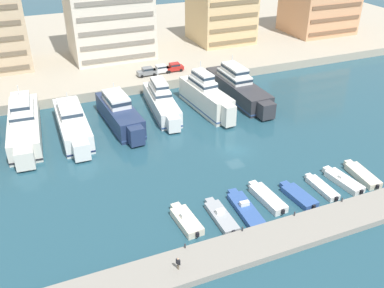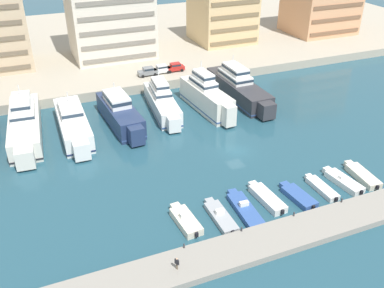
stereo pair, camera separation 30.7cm
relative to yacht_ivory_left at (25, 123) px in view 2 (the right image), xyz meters
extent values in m
plane|color=#234C5B|center=(30.08, -17.95, -2.22)|extent=(400.00, 400.00, 0.00)
cube|color=#ADA38E|center=(30.08, 44.58, -1.27)|extent=(180.00, 70.00, 1.91)
cube|color=gray|center=(30.08, -37.96, -1.80)|extent=(120.00, 4.98, 0.84)
cube|color=silver|center=(0.01, 0.11, -0.56)|extent=(6.10, 19.74, 3.33)
cube|color=silver|center=(-0.71, -10.68, -0.48)|extent=(2.80, 2.58, 2.83)
cube|color=black|center=(0.01, 0.11, -1.64)|extent=(6.16, 19.94, 0.24)
cube|color=white|center=(0.10, 1.57, 1.77)|extent=(4.29, 8.41, 1.34)
cube|color=#233342|center=(0.10, 1.57, 1.91)|extent=(4.35, 8.49, 0.48)
cube|color=white|center=(0.10, 1.57, 3.17)|extent=(3.35, 6.56, 1.46)
cube|color=#233342|center=(0.10, 1.57, 3.32)|extent=(3.39, 6.62, 0.53)
cylinder|color=silver|center=(0.19, 2.79, 4.80)|extent=(0.16, 0.16, 1.80)
cube|color=silver|center=(0.69, 10.27, -1.31)|extent=(4.14, 1.17, 0.20)
cube|color=white|center=(7.46, -2.15, -0.63)|extent=(4.62, 16.50, 3.18)
cube|color=white|center=(7.33, -11.36, -0.55)|extent=(2.44, 2.23, 2.70)
cube|color=#192347|center=(7.46, -2.15, -1.67)|extent=(4.66, 16.67, 0.24)
cube|color=white|center=(7.48, -0.92, 1.73)|extent=(3.52, 6.95, 1.56)
cube|color=#233342|center=(7.48, -0.92, 1.89)|extent=(3.56, 7.02, 0.56)
cylinder|color=silver|center=(7.49, 0.12, 3.41)|extent=(0.16, 0.16, 1.80)
cube|color=white|center=(7.58, 6.52, -1.35)|extent=(3.74, 0.95, 0.20)
cube|color=navy|center=(15.59, -1.84, -0.51)|extent=(5.21, 15.22, 3.43)
cube|color=navy|center=(16.12, -10.27, -0.42)|extent=(2.48, 2.28, 2.92)
cube|color=#334C7F|center=(15.59, -1.84, -1.62)|extent=(5.26, 15.37, 0.24)
cube|color=white|center=(15.52, -0.71, 2.07)|extent=(3.73, 6.49, 1.72)
cube|color=#233342|center=(15.52, -0.71, 2.24)|extent=(3.77, 6.55, 0.62)
cylinder|color=silver|center=(15.46, 0.23, 3.83)|extent=(0.16, 0.16, 1.80)
cube|color=navy|center=(15.09, 6.09, -1.28)|extent=(3.69, 1.13, 0.20)
cube|color=white|center=(24.05, 0.23, -0.75)|extent=(5.32, 15.95, 2.95)
cube|color=white|center=(23.19, -8.40, -0.67)|extent=(2.26, 2.09, 2.51)
cube|color=#334C7F|center=(24.05, 0.23, -1.71)|extent=(5.37, 16.11, 0.24)
cube|color=white|center=(24.16, 1.40, 1.40)|extent=(3.59, 6.83, 1.35)
cube|color=#233342|center=(24.16, 1.40, 1.54)|extent=(3.63, 6.90, 0.48)
cube|color=white|center=(24.16, 1.40, 2.72)|extent=(2.80, 5.33, 1.30)
cube|color=#233342|center=(24.16, 1.40, 2.85)|extent=(2.83, 5.38, 0.47)
cylinder|color=silver|center=(24.26, 2.38, 4.27)|extent=(0.16, 0.16, 1.80)
cube|color=white|center=(24.87, 8.47, -1.41)|extent=(3.29, 1.21, 0.20)
cube|color=silver|center=(31.86, -2.21, -0.06)|extent=(4.95, 14.86, 4.32)
cube|color=silver|center=(32.55, -10.31, 0.05)|extent=(2.20, 2.03, 3.67)
cube|color=#334C7F|center=(31.86, -2.21, -1.47)|extent=(5.00, 15.00, 0.24)
cube|color=white|center=(31.76, -1.12, 2.77)|extent=(3.41, 6.35, 1.34)
cube|color=#233342|center=(31.76, -1.12, 2.90)|extent=(3.45, 6.42, 0.48)
cube|color=white|center=(31.76, -1.12, 4.12)|extent=(2.66, 4.96, 1.37)
cube|color=#233342|center=(31.76, -1.12, 4.26)|extent=(2.69, 5.01, 0.49)
cylinder|color=silver|center=(31.68, -0.20, 5.70)|extent=(0.16, 0.16, 1.80)
cube|color=silver|center=(31.19, 5.51, -1.03)|extent=(3.23, 1.17, 0.20)
cube|color=#333338|center=(40.02, 0.55, -0.55)|extent=(5.07, 19.12, 3.35)
cube|color=#333338|center=(40.16, -10.06, -0.47)|extent=(2.68, 2.44, 2.84)
cube|color=#334C7F|center=(40.02, 0.55, -1.64)|extent=(5.12, 19.31, 0.24)
cube|color=white|center=(40.00, 1.98, 1.78)|extent=(3.86, 8.05, 1.32)
cube|color=#233342|center=(40.00, 1.98, 1.92)|extent=(3.91, 8.13, 0.48)
cube|color=white|center=(40.00, 1.98, 3.15)|extent=(3.01, 6.28, 1.41)
cube|color=#233342|center=(40.00, 1.98, 3.29)|extent=(3.05, 6.34, 0.51)
cylinder|color=silver|center=(39.99, 3.18, 4.75)|extent=(0.16, 0.16, 1.80)
cube|color=#333338|center=(39.89, 10.53, -1.30)|extent=(4.11, 0.95, 0.20)
cube|color=beige|center=(16.31, -31.30, -1.73)|extent=(2.52, 5.38, 0.99)
cube|color=beige|center=(16.09, -28.27, -1.73)|extent=(1.25, 1.05, 0.84)
cube|color=silver|center=(16.28, -30.91, -0.96)|extent=(1.22, 0.69, 0.55)
cube|color=#283847|center=(16.26, -30.63, -0.88)|extent=(1.07, 0.16, 0.33)
cube|color=black|center=(16.52, -34.09, -1.58)|extent=(0.38, 0.31, 0.60)
cube|color=#9EA3A8|center=(20.63, -32.09, -1.86)|extent=(2.01, 6.04, 0.73)
cube|color=#9EA3A8|center=(20.63, -28.67, -1.86)|extent=(1.11, 0.91, 0.62)
cube|color=silver|center=(20.63, -31.64, -1.23)|extent=(1.11, 0.60, 0.53)
cube|color=#283847|center=(20.63, -31.36, -1.15)|extent=(1.01, 0.08, 0.32)
cube|color=black|center=(20.63, -35.29, -1.71)|extent=(0.36, 0.28, 0.60)
cube|color=#33569E|center=(24.09, -31.98, -1.86)|extent=(2.52, 7.02, 0.74)
cube|color=#33569E|center=(24.30, -28.09, -1.86)|extent=(1.24, 1.03, 0.63)
cube|color=silver|center=(24.12, -31.46, -1.21)|extent=(1.22, 0.66, 0.56)
cube|color=#283847|center=(24.14, -31.18, -1.13)|extent=(1.08, 0.14, 0.33)
cube|color=black|center=(23.90, -35.61, -1.71)|extent=(0.37, 0.30, 0.60)
cube|color=white|center=(27.81, -31.15, -1.74)|extent=(2.41, 6.18, 0.97)
cube|color=white|center=(27.58, -27.73, -1.74)|extent=(1.16, 0.98, 0.82)
cube|color=black|center=(28.03, -34.35, -1.59)|extent=(0.38, 0.30, 0.60)
cube|color=#33569E|center=(31.96, -32.27, -1.84)|extent=(2.67, 5.24, 0.78)
cube|color=#33569E|center=(31.67, -29.32, -1.84)|extent=(1.30, 1.10, 0.66)
cube|color=black|center=(32.22, -34.96, -1.69)|extent=(0.39, 0.31, 0.60)
cube|color=white|center=(35.97, -31.83, -1.85)|extent=(1.71, 5.38, 0.74)
cube|color=white|center=(35.93, -28.82, -1.85)|extent=(0.91, 0.75, 0.63)
cube|color=black|center=(36.01, -34.69, -1.70)|extent=(0.36, 0.29, 0.60)
cube|color=white|center=(39.68, -31.79, -1.78)|extent=(2.60, 5.91, 0.88)
cube|color=white|center=(39.34, -28.54, -1.78)|extent=(1.20, 1.02, 0.75)
cube|color=silver|center=(39.64, -31.36, -1.17)|extent=(1.16, 0.71, 0.35)
cube|color=#283847|center=(39.61, -31.09, -1.12)|extent=(1.01, 0.18, 0.21)
cube|color=black|center=(40.00, -34.82, -1.63)|extent=(0.39, 0.32, 0.60)
cube|color=beige|center=(43.04, -31.69, -1.76)|extent=(2.57, 5.95, 0.93)
cube|color=beige|center=(43.34, -28.40, -1.76)|extent=(1.21, 1.03, 0.79)
cube|color=black|center=(42.77, -34.76, -1.61)|extent=(0.38, 0.31, 0.60)
cube|color=slate|center=(25.63, 14.06, 0.40)|extent=(4.12, 1.76, 0.80)
cube|color=slate|center=(25.78, 14.06, 1.14)|extent=(2.12, 1.59, 0.68)
cube|color=#1E2833|center=(25.78, 14.06, 1.14)|extent=(2.08, 1.60, 0.37)
cylinder|color=black|center=(24.29, 13.19, 0.00)|extent=(0.64, 0.23, 0.64)
cylinder|color=black|center=(24.26, 14.89, 0.00)|extent=(0.64, 0.23, 0.64)
cylinder|color=black|center=(26.99, 13.23, 0.00)|extent=(0.64, 0.23, 0.64)
cylinder|color=black|center=(26.96, 14.93, 0.00)|extent=(0.64, 0.23, 0.64)
cube|color=white|center=(28.68, 14.30, 0.40)|extent=(4.16, 1.86, 0.80)
cube|color=white|center=(28.83, 14.31, 1.14)|extent=(2.16, 1.64, 0.68)
cube|color=#1E2833|center=(28.83, 14.31, 1.14)|extent=(2.12, 1.66, 0.37)
cylinder|color=black|center=(27.36, 13.40, 0.00)|extent=(0.65, 0.25, 0.64)
cylinder|color=black|center=(27.29, 15.10, 0.00)|extent=(0.65, 0.25, 0.64)
cylinder|color=black|center=(30.06, 13.50, 0.00)|extent=(0.65, 0.25, 0.64)
cylinder|color=black|center=(29.99, 15.20, 0.00)|extent=(0.65, 0.25, 0.64)
cube|color=red|center=(31.81, 14.33, 0.40)|extent=(4.12, 1.75, 0.80)
cube|color=red|center=(31.96, 14.33, 1.14)|extent=(2.12, 1.59, 0.68)
cube|color=#1E2833|center=(31.96, 14.33, 1.14)|extent=(2.08, 1.60, 0.37)
cylinder|color=black|center=(30.45, 13.50, 0.00)|extent=(0.64, 0.23, 0.64)
cylinder|color=black|center=(30.47, 15.20, 0.00)|extent=(0.64, 0.23, 0.64)
cylinder|color=black|center=(33.15, 13.47, 0.00)|extent=(0.64, 0.23, 0.64)
cylinder|color=black|center=(33.17, 15.17, 0.00)|extent=(0.64, 0.23, 0.64)
cube|color=silver|center=(22.10, 30.48, 11.91)|extent=(18.18, 14.72, 24.44)
cube|color=gray|center=(22.10, 23.02, 1.21)|extent=(16.72, 0.24, 0.90)
cube|color=gray|center=(22.10, 23.02, 4.27)|extent=(16.72, 0.24, 0.90)
cube|color=gray|center=(22.10, 23.02, 7.32)|extent=(16.72, 0.24, 0.90)
cube|color=gray|center=(22.10, 23.02, 10.38)|extent=(16.72, 0.24, 0.90)
cube|color=gray|center=(22.10, 23.02, 13.43)|extent=(16.72, 0.24, 0.90)
cube|color=#E0BC84|center=(51.35, 31.68, 7.54)|extent=(14.08, 14.50, 15.71)
cube|color=#7B6748|center=(51.35, 24.33, 1.25)|extent=(12.96, 0.24, 0.90)
cube|color=#7B6748|center=(51.35, 24.33, 4.40)|extent=(12.96, 0.24, 0.90)
cube|color=#7B6748|center=(51.35, 24.33, 7.54)|extent=(12.96, 0.24, 0.90)
cube|color=#7B6748|center=(51.35, 24.33, 10.68)|extent=(12.96, 0.24, 0.90)
cube|color=brown|center=(79.89, 21.60, 1.38)|extent=(15.65, 0.24, 0.90)
cube|color=brown|center=(79.89, 21.60, 4.77)|extent=(15.65, 0.24, 0.90)
cube|color=brown|center=(79.89, 21.60, 8.16)|extent=(15.65, 0.24, 0.90)
cylinder|color=#7A6B56|center=(12.44, -38.30, -1.00)|extent=(0.12, 0.12, 0.77)
cylinder|color=#7A6B56|center=(12.52, -38.43, -1.00)|extent=(0.12, 0.12, 0.77)
cube|color=#232328|center=(12.48, -38.37, -0.32)|extent=(0.40, 0.48, 0.59)
cylinder|color=#232328|center=(12.35, -38.14, -0.37)|extent=(0.09, 0.09, 0.59)
cylinder|color=#232328|center=(12.61, -38.59, -0.37)|extent=(0.09, 0.09, 0.59)
sphere|color=tan|center=(12.48, -38.37, 0.08)|extent=(0.21, 0.21, 0.21)
cylinder|color=#2D2D33|center=(14.31, -35.72, -1.16)|extent=(0.18, 0.18, 0.45)
sphere|color=#2D2D33|center=(14.31, -35.72, -0.87)|extent=(0.20, 0.20, 0.20)
cylinder|color=#2D2D33|center=(21.51, -35.72, -1.16)|extent=(0.18, 0.18, 0.45)
sphere|color=#2D2D33|center=(21.51, -35.72, -0.87)|extent=(0.20, 0.20, 0.20)
cylinder|color=#2D2D33|center=(28.71, -35.72, -1.16)|extent=(0.18, 0.18, 0.45)
sphere|color=#2D2D33|center=(28.71, -35.72, -0.87)|extent=(0.20, 0.20, 0.20)
cylinder|color=#2D2D33|center=(35.91, -35.72, -1.16)|extent=(0.18, 0.18, 0.45)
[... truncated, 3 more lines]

